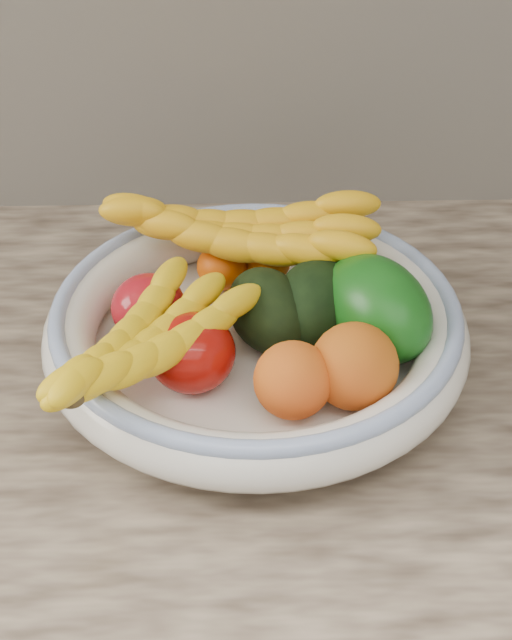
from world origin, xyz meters
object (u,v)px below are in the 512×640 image
Objects in this scene: green_mango at (376,308)px; banana_bunch_back at (238,239)px; banana_bunch_front at (143,350)px; fruit_bowl at (256,330)px.

green_mango reaches higher than banana_bunch_back.
banana_bunch_back is 1.15× the size of banana_bunch_front.
green_mango is (0.11, -0.01, 0.03)m from fruit_bowl.
green_mango is 0.44× the size of banana_bunch_back.
green_mango is at bearing -38.84° from banana_bunch_front.
banana_bunch_back is (-0.12, 0.10, 0.01)m from green_mango.
banana_bunch_back is 0.18m from banana_bunch_front.
banana_bunch_front is at bearing -106.74° from banana_bunch_back.
fruit_bowl is 3.07× the size of green_mango.
banana_bunch_back reaches higher than banana_bunch_front.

